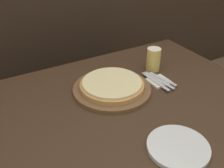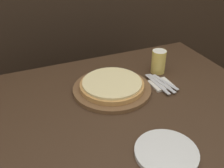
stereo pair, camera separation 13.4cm
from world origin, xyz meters
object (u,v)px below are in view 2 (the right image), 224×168
at_px(pizza_on_board, 112,87).
at_px(spoon, 165,82).
at_px(dinner_plate, 166,152).
at_px(beer_glass, 159,61).
at_px(fork, 157,84).
at_px(dinner_knife, 161,83).

height_order(pizza_on_board, spoon, pizza_on_board).
bearing_deg(dinner_plate, beer_glass, 61.53).
relative_size(fork, dinner_knife, 1.00).
bearing_deg(dinner_plate, pizza_on_board, 92.05).
relative_size(pizza_on_board, dinner_knife, 1.85).
relative_size(beer_glass, fork, 0.61).
height_order(pizza_on_board, beer_glass, beer_glass).
xyz_separation_m(beer_glass, fork, (-0.09, -0.14, -0.06)).
xyz_separation_m(beer_glass, spoon, (-0.04, -0.14, -0.06)).
bearing_deg(spoon, fork, 180.00).
height_order(dinner_knife, spoon, same).
relative_size(beer_glass, dinner_plate, 0.55).
distance_m(beer_glass, spoon, 0.15).
relative_size(dinner_plate, spoon, 1.31).
relative_size(dinner_plate, fork, 1.11).
height_order(dinner_plate, spoon, dinner_plate).
distance_m(pizza_on_board, spoon, 0.29).
bearing_deg(fork, dinner_plate, -117.24).
height_order(dinner_plate, dinner_knife, dinner_plate).
xyz_separation_m(dinner_plate, spoon, (0.27, 0.43, 0.01)).
distance_m(beer_glass, dinner_plate, 0.65).
distance_m(pizza_on_board, dinner_knife, 0.27).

